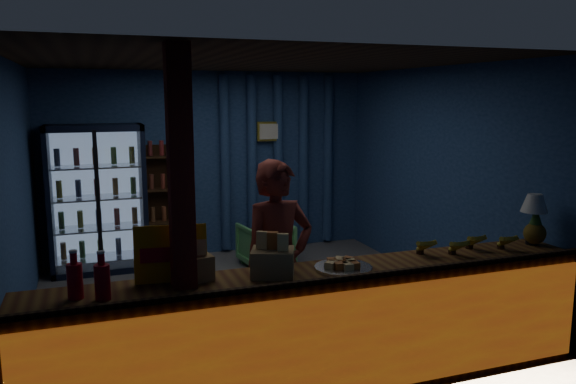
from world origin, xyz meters
The scene contains 19 objects.
ground centered at (0.00, 0.00, 0.00)m, with size 4.60×4.60×0.00m, color #515154.
room_walls centered at (0.00, 0.00, 1.57)m, with size 4.60×4.60×4.60m.
counter centered at (0.00, -1.91, 0.48)m, with size 4.40×0.57×0.99m.
support_post centered at (-1.05, -1.90, 1.30)m, with size 0.16×0.16×2.60m, color maroon.
beverage_cooler centered at (-1.55, 1.92, 0.93)m, with size 1.20×0.62×1.90m.
bottle_shelf centered at (-0.70, 2.06, 0.79)m, with size 0.50×0.28×1.60m.
curtain_folds centered at (1.00, 2.14, 1.30)m, with size 1.74×0.14×2.50m.
framed_picture centered at (0.85, 2.10, 1.75)m, with size 0.36×0.04×0.28m.
shopkeeper centered at (-0.18, -1.37, 0.87)m, with size 0.64×0.42×1.74m, color maroon.
green_chair centered at (0.54, 1.32, 0.29)m, with size 0.62×0.64×0.58m, color #54A95C.
side_table centered at (0.64, 1.39, 0.25)m, with size 0.64×0.55×0.58m.
yellow_sign centered at (-1.12, -1.76, 1.15)m, with size 0.52×0.16×0.41m.
soda_bottles centered at (-1.67, -1.94, 1.08)m, with size 0.27×0.18×0.32m.
snack_box_left centered at (-0.40, -1.88, 1.07)m, with size 0.38×0.35×0.33m.
snack_box_centre centered at (-0.98, -1.77, 1.05)m, with size 0.31×0.27×0.29m.
pastry_tray centered at (0.15, -1.92, 0.97)m, with size 0.45×0.45×0.07m.
banana_bunches centered at (1.32, -1.83, 1.03)m, with size 0.96×0.28×0.16m.
table_lamp centered at (2.05, -1.81, 1.31)m, with size 0.23×0.23×0.45m.
pineapple centered at (2.05, -1.84, 1.09)m, with size 0.19×0.19×0.33m.
Camera 1 is at (-1.62, -5.65, 2.25)m, focal length 35.00 mm.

